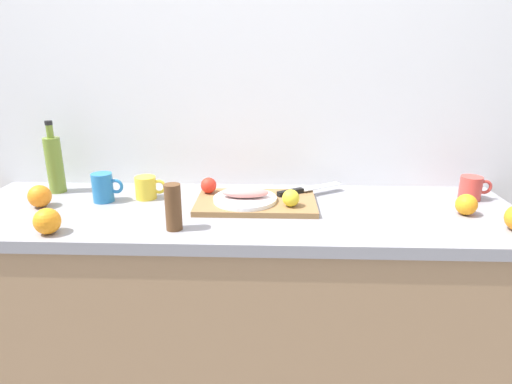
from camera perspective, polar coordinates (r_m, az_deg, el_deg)
The scene contains 16 objects.
back_wall at distance 1.81m, azimuth -1.52°, elevation 11.86°, with size 3.20×0.05×2.50m, color white.
kitchen_counter at distance 1.78m, azimuth -1.96°, elevation -15.91°, with size 2.00×0.60×0.90m.
cutting_board at distance 1.61m, azimuth -0.00°, elevation -1.35°, with size 0.44×0.27×0.02m, color olive.
white_plate at distance 1.60m, azimuth -1.43°, elevation -0.92°, with size 0.23×0.23×0.01m, color white.
fish_fillet at distance 1.59m, azimuth -1.44°, elevation -0.05°, with size 0.17×0.07×0.04m, color tan.
chef_knife at distance 1.70m, azimuth 5.97°, elevation 0.25°, with size 0.26×0.18×0.02m.
lemon_0 at distance 1.54m, azimuth 4.54°, elevation -0.79°, with size 0.06×0.06×0.06m, color yellow.
tomato_0 at distance 1.69m, azimuth -6.17°, elevation 0.86°, with size 0.06×0.06×0.06m, color red.
olive_oil_bottle at distance 1.91m, azimuth -24.66°, elevation 3.38°, with size 0.06×0.06×0.29m.
coffee_mug_0 at distance 1.73m, azimuth -14.00°, elevation 0.56°, with size 0.12×0.08×0.09m.
coffee_mug_1 at distance 1.85m, azimuth 26.13°, elevation 0.48°, with size 0.12×0.08×0.09m.
coffee_mug_2 at distance 1.73m, azimuth -19.17°, elevation 0.56°, with size 0.12×0.08×0.11m.
orange_0 at distance 1.68m, azimuth 25.61°, elevation -1.48°, with size 0.07×0.07×0.07m, color orange.
orange_1 at distance 1.50m, azimuth -25.45°, elevation -3.43°, with size 0.08×0.08×0.08m, color orange.
orange_2 at distance 1.76m, azimuth -26.28°, elevation -0.52°, with size 0.08×0.08×0.08m, color orange.
pepper_mill at distance 1.40m, azimuth -10.68°, elevation -1.94°, with size 0.05×0.05×0.15m, color brown.
Camera 1 is at (0.11, -1.47, 1.45)m, focal length 30.86 mm.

